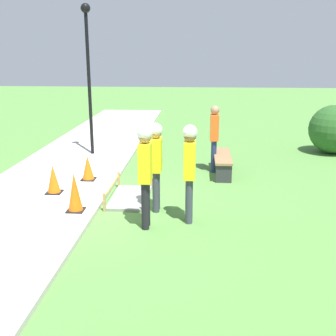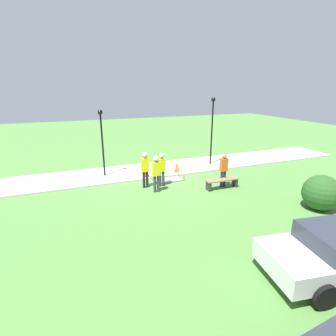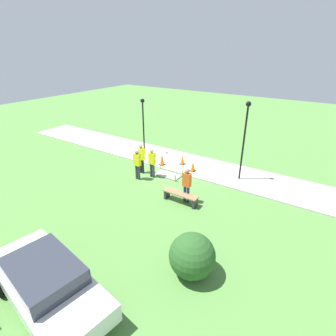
{
  "view_description": "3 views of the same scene",
  "coord_description": "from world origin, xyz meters",
  "px_view_note": "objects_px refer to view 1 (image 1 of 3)",
  "views": [
    {
      "loc": [
        8.43,
        2.03,
        3.2
      ],
      "look_at": [
        -0.29,
        1.38,
        0.75
      ],
      "focal_mm": 45.0,
      "sensor_mm": 36.0,
      "label": 1
    },
    {
      "loc": [
        4.79,
        13.66,
        5.16
      ],
      "look_at": [
        -0.12,
        1.07,
        0.93
      ],
      "focal_mm": 28.0,
      "sensor_mm": 36.0,
      "label": 2
    },
    {
      "loc": [
        -8.14,
        12.24,
        6.99
      ],
      "look_at": [
        -0.73,
        1.06,
        0.79
      ],
      "focal_mm": 28.0,
      "sensor_mm": 36.0,
      "label": 3
    }
  ],
  "objects_px": {
    "traffic_cone_far_patch": "(53,179)",
    "worker_trainee": "(190,164)",
    "lamppost_far": "(88,60)",
    "worker_supervisor": "(145,166)",
    "traffic_cone_near_patch": "(88,168)",
    "worker_assistant": "(156,159)",
    "traffic_cone_sidewalk_edge": "(75,192)",
    "bystander_in_orange_shirt": "(214,134)",
    "park_bench": "(222,160)"
  },
  "relations": [
    {
      "from": "bystander_in_orange_shirt",
      "to": "worker_trainee",
      "type": "bearing_deg",
      "value": -9.15
    },
    {
      "from": "traffic_cone_far_patch",
      "to": "park_bench",
      "type": "height_order",
      "value": "traffic_cone_far_patch"
    },
    {
      "from": "traffic_cone_far_patch",
      "to": "park_bench",
      "type": "relative_size",
      "value": 0.36
    },
    {
      "from": "park_bench",
      "to": "worker_supervisor",
      "type": "relative_size",
      "value": 0.93
    },
    {
      "from": "traffic_cone_sidewalk_edge",
      "to": "worker_supervisor",
      "type": "xyz_separation_m",
      "value": [
        0.47,
        1.48,
        0.69
      ]
    },
    {
      "from": "traffic_cone_sidewalk_edge",
      "to": "worker_supervisor",
      "type": "distance_m",
      "value": 1.7
    },
    {
      "from": "traffic_cone_far_patch",
      "to": "worker_trainee",
      "type": "relative_size",
      "value": 0.34
    },
    {
      "from": "traffic_cone_sidewalk_edge",
      "to": "lamppost_far",
      "type": "relative_size",
      "value": 0.18
    },
    {
      "from": "worker_supervisor",
      "to": "worker_assistant",
      "type": "xyz_separation_m",
      "value": [
        -0.87,
        0.11,
        -0.08
      ]
    },
    {
      "from": "traffic_cone_far_patch",
      "to": "worker_trainee",
      "type": "height_order",
      "value": "worker_trainee"
    },
    {
      "from": "traffic_cone_near_patch",
      "to": "park_bench",
      "type": "bearing_deg",
      "value": 108.82
    },
    {
      "from": "park_bench",
      "to": "worker_assistant",
      "type": "distance_m",
      "value": 3.28
    },
    {
      "from": "traffic_cone_far_patch",
      "to": "worker_supervisor",
      "type": "bearing_deg",
      "value": 56.36
    },
    {
      "from": "worker_assistant",
      "to": "lamppost_far",
      "type": "relative_size",
      "value": 0.42
    },
    {
      "from": "traffic_cone_sidewalk_edge",
      "to": "worker_trainee",
      "type": "distance_m",
      "value": 2.37
    },
    {
      "from": "worker_supervisor",
      "to": "bystander_in_orange_shirt",
      "type": "xyz_separation_m",
      "value": [
        -3.9,
        1.37,
        -0.16
      ]
    },
    {
      "from": "traffic_cone_sidewalk_edge",
      "to": "worker_assistant",
      "type": "height_order",
      "value": "worker_assistant"
    },
    {
      "from": "worker_assistant",
      "to": "bystander_in_orange_shirt",
      "type": "distance_m",
      "value": 3.28
    },
    {
      "from": "bystander_in_orange_shirt",
      "to": "lamppost_far",
      "type": "height_order",
      "value": "lamppost_far"
    },
    {
      "from": "park_bench",
      "to": "lamppost_far",
      "type": "distance_m",
      "value": 4.97
    },
    {
      "from": "traffic_cone_far_patch",
      "to": "worker_supervisor",
      "type": "height_order",
      "value": "worker_supervisor"
    },
    {
      "from": "traffic_cone_near_patch",
      "to": "traffic_cone_far_patch",
      "type": "xyz_separation_m",
      "value": [
        1.04,
        -0.51,
        0.02
      ]
    },
    {
      "from": "worker_supervisor",
      "to": "lamppost_far",
      "type": "distance_m",
      "value": 6.04
    },
    {
      "from": "traffic_cone_near_patch",
      "to": "traffic_cone_sidewalk_edge",
      "type": "height_order",
      "value": "traffic_cone_sidewalk_edge"
    },
    {
      "from": "park_bench",
      "to": "worker_trainee",
      "type": "relative_size",
      "value": 0.95
    },
    {
      "from": "worker_assistant",
      "to": "lamppost_far",
      "type": "bearing_deg",
      "value": -150.97
    },
    {
      "from": "traffic_cone_far_patch",
      "to": "bystander_in_orange_shirt",
      "type": "height_order",
      "value": "bystander_in_orange_shirt"
    },
    {
      "from": "lamppost_far",
      "to": "worker_supervisor",
      "type": "bearing_deg",
      "value": 23.91
    },
    {
      "from": "bystander_in_orange_shirt",
      "to": "traffic_cone_near_patch",
      "type": "bearing_deg",
      "value": -66.81
    },
    {
      "from": "traffic_cone_sidewalk_edge",
      "to": "worker_assistant",
      "type": "relative_size",
      "value": 0.43
    },
    {
      "from": "traffic_cone_sidewalk_edge",
      "to": "worker_trainee",
      "type": "height_order",
      "value": "worker_trainee"
    },
    {
      "from": "traffic_cone_sidewalk_edge",
      "to": "worker_trainee",
      "type": "bearing_deg",
      "value": 86.67
    },
    {
      "from": "traffic_cone_near_patch",
      "to": "traffic_cone_sidewalk_edge",
      "type": "distance_m",
      "value": 2.11
    },
    {
      "from": "lamppost_far",
      "to": "traffic_cone_sidewalk_edge",
      "type": "bearing_deg",
      "value": 10.19
    },
    {
      "from": "park_bench",
      "to": "lamppost_far",
      "type": "height_order",
      "value": "lamppost_far"
    },
    {
      "from": "park_bench",
      "to": "bystander_in_orange_shirt",
      "type": "bearing_deg",
      "value": -130.71
    },
    {
      "from": "worker_supervisor",
      "to": "bystander_in_orange_shirt",
      "type": "distance_m",
      "value": 4.14
    },
    {
      "from": "worker_trainee",
      "to": "park_bench",
      "type": "bearing_deg",
      "value": 166.6
    },
    {
      "from": "park_bench",
      "to": "lamppost_far",
      "type": "relative_size",
      "value": 0.41
    },
    {
      "from": "traffic_cone_near_patch",
      "to": "worker_trainee",
      "type": "relative_size",
      "value": 0.32
    },
    {
      "from": "worker_supervisor",
      "to": "lamppost_far",
      "type": "xyz_separation_m",
      "value": [
        -5.29,
        -2.34,
        1.75
      ]
    },
    {
      "from": "bystander_in_orange_shirt",
      "to": "traffic_cone_sidewalk_edge",
      "type": "bearing_deg",
      "value": -39.68
    },
    {
      "from": "park_bench",
      "to": "worker_trainee",
      "type": "distance_m",
      "value": 3.55
    },
    {
      "from": "traffic_cone_near_patch",
      "to": "worker_assistant",
      "type": "relative_size",
      "value": 0.33
    },
    {
      "from": "traffic_cone_far_patch",
      "to": "park_bench",
      "type": "bearing_deg",
      "value": 119.49
    },
    {
      "from": "worker_trainee",
      "to": "bystander_in_orange_shirt",
      "type": "relative_size",
      "value": 1.05
    },
    {
      "from": "worker_assistant",
      "to": "worker_trainee",
      "type": "bearing_deg",
      "value": 52.14
    },
    {
      "from": "traffic_cone_near_patch",
      "to": "worker_assistant",
      "type": "xyz_separation_m",
      "value": [
        1.69,
        1.87,
        0.7
      ]
    },
    {
      "from": "traffic_cone_near_patch",
      "to": "traffic_cone_sidewalk_edge",
      "type": "xyz_separation_m",
      "value": [
        2.09,
        0.29,
        0.09
      ]
    },
    {
      "from": "worker_assistant",
      "to": "park_bench",
      "type": "bearing_deg",
      "value": 152.27
    }
  ]
}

